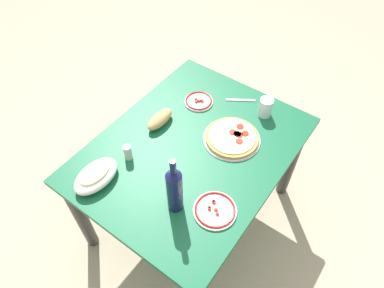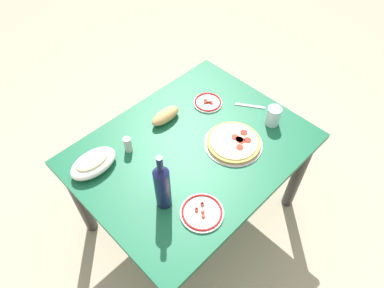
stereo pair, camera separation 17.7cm
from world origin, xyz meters
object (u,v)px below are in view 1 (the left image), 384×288
wine_bottle (175,189)px  bread_loaf (160,119)px  side_plate_near (199,101)px  side_plate_far (215,210)px  pepperoni_pizza (232,137)px  water_glass (265,107)px  dining_table (192,162)px  spice_shaker (128,152)px  baked_pasta_dish (96,175)px

wine_bottle → bread_loaf: size_ratio=1.86×
wine_bottle → side_plate_near: 0.69m
wine_bottle → side_plate_far: size_ratio=1.71×
pepperoni_pizza → water_glass: size_ratio=2.78×
side_plate_near → wine_bottle: bearing=26.6°
dining_table → spice_shaker: size_ratio=13.37×
bread_loaf → wine_bottle: bearing=47.2°
wine_bottle → baked_pasta_dish: bearing=-74.2°
baked_pasta_dish → dining_table: bearing=149.8°
pepperoni_pizza → water_glass: water_glass is taller
wine_bottle → spice_shaker: size_ratio=3.87×
pepperoni_pizza → bread_loaf: bread_loaf is taller
pepperoni_pizza → wine_bottle: 0.50m
dining_table → pepperoni_pizza: bearing=141.4°
side_plate_far → bread_loaf: size_ratio=1.08×
dining_table → bread_loaf: (-0.03, -0.24, 0.15)m
dining_table → spice_shaker: (0.24, -0.22, 0.16)m
wine_bottle → bread_loaf: (-0.35, -0.38, -0.10)m
dining_table → wine_bottle: 0.43m
wine_bottle → spice_shaker: bearing=-102.3°
side_plate_near → pepperoni_pizza: bearing=67.4°
wine_bottle → pepperoni_pizza: bearing=-179.5°
bread_loaf → baked_pasta_dish: bearing=-1.1°
dining_table → spice_shaker: 0.36m
side_plate_near → spice_shaker: size_ratio=1.87×
bread_loaf → spice_shaker: size_ratio=2.08×
dining_table → water_glass: size_ratio=10.75×
pepperoni_pizza → baked_pasta_dish: bearing=-32.8°
side_plate_far → pepperoni_pizza: bearing=-158.0°
pepperoni_pizza → bread_loaf: 0.40m
side_plate_near → side_plate_far: 0.70m
wine_bottle → spice_shaker: (-0.08, -0.36, -0.10)m
side_plate_near → baked_pasta_dish: bearing=-6.5°
wine_bottle → side_plate_far: (-0.08, 0.16, -0.13)m
water_glass → bread_loaf: size_ratio=0.60×
pepperoni_pizza → spice_shaker: spice_shaker is taller
baked_pasta_dish → bread_loaf: size_ratio=1.32×
dining_table → baked_pasta_dish: bearing=-30.2°
water_glass → spice_shaker: size_ratio=1.24×
baked_pasta_dish → water_glass: bearing=153.3°
dining_table → baked_pasta_dish: 0.52m
side_plate_near → spice_shaker: bearing=-5.5°
baked_pasta_dish → water_glass: size_ratio=2.22×
baked_pasta_dish → water_glass: 0.96m
pepperoni_pizza → side_plate_far: size_ratio=1.53×
baked_pasta_dish → wine_bottle: wine_bottle is taller
water_glass → spice_shaker: water_glass is taller
spice_shaker → bread_loaf: bearing=-175.4°
side_plate_far → spice_shaker: size_ratio=2.26×
pepperoni_pizza → spice_shaker: 0.54m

